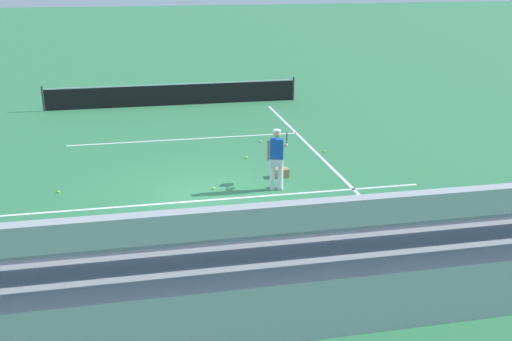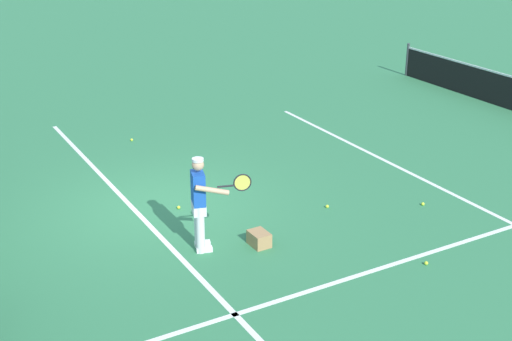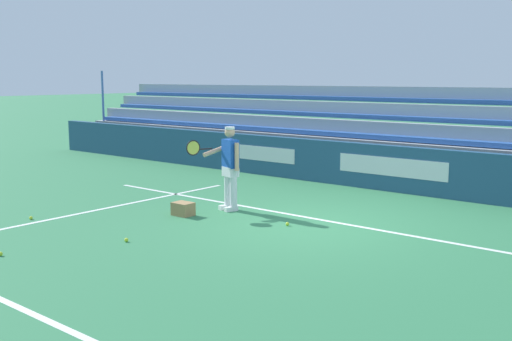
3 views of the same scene
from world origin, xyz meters
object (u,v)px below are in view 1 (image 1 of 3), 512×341
Objects in this scene: tennis_ball_toward_net at (58,192)px; ball_box_cardboard at (282,173)px; tennis_ball_stray_back at (261,141)px; tennis_ball_by_box at (324,151)px; tennis_ball_far_left at (214,188)px; tennis_net at (173,94)px; tennis_ball_near_player at (246,157)px; tennis_player at (277,158)px.

ball_box_cardboard is at bearing 0.28° from tennis_ball_toward_net.
ball_box_cardboard is at bearing -92.64° from tennis_ball_stray_back.
tennis_ball_far_left is at bearing -146.34° from tennis_ball_by_box.
tennis_ball_far_left is at bearing -8.05° from tennis_ball_toward_net.
tennis_ball_near_player is at bearing -78.27° from tennis_net.
tennis_ball_by_box is (2.38, 3.05, -0.86)m from tennis_player.
tennis_ball_stray_back is 1.00× the size of tennis_ball_by_box.
tennis_ball_by_box and tennis_ball_far_left have the same top height.
tennis_net reaches higher than tennis_ball_toward_net.
tennis_ball_near_player is at bearing 19.41° from tennis_ball_toward_net.
tennis_player is at bearing -10.62° from tennis_ball_far_left.
tennis_net is at bearing 111.47° from tennis_ball_stray_back.
tennis_ball_toward_net is 1.00× the size of tennis_ball_by_box.
tennis_ball_by_box is 4.93m from tennis_ball_far_left.
tennis_ball_stray_back is at bearing 63.74° from tennis_ball_near_player.
tennis_ball_near_player and tennis_ball_far_left have the same top height.
tennis_ball_by_box is at bearing -40.68° from tennis_ball_stray_back.
ball_box_cardboard is 6.31m from tennis_ball_toward_net.
tennis_player is at bearing -84.05° from tennis_ball_near_player.
tennis_net is (-4.40, 8.10, 0.46)m from tennis_ball_by_box.
ball_box_cardboard reaches higher than tennis_ball_stray_back.
tennis_ball_near_player is 2.69m from tennis_ball_by_box.
tennis_player is 6.06m from tennis_ball_toward_net.
tennis_ball_stray_back is (0.17, 3.68, -0.10)m from ball_box_cardboard.
tennis_ball_toward_net and tennis_ball_far_left have the same top height.
tennis_player reaches higher than tennis_net.
ball_box_cardboard is at bearing -70.73° from tennis_ball_near_player.
tennis_ball_stray_back is 1.93m from tennis_ball_near_player.
tennis_player is 25.98× the size of tennis_ball_by_box.
tennis_ball_toward_net is 4.25m from tennis_ball_far_left.
tennis_net is (-0.29, 10.83, 0.46)m from tennis_ball_far_left.
tennis_net is at bearing 69.06° from tennis_ball_toward_net.
tennis_player reaches higher than tennis_ball_stray_back.
ball_box_cardboard is 6.06× the size of tennis_ball_by_box.
tennis_ball_toward_net is at bearing -179.72° from ball_box_cardboard.
tennis_ball_stray_back is 1.00× the size of tennis_ball_toward_net.
ball_box_cardboard is 6.06× the size of tennis_ball_toward_net.
tennis_ball_by_box is (2.00, 2.11, -0.10)m from ball_box_cardboard.
tennis_ball_near_player is (-0.30, 2.90, -0.86)m from tennis_player.
tennis_ball_stray_back and tennis_ball_toward_net have the same top height.
ball_box_cardboard is at bearing -76.79° from tennis_net.
tennis_net is at bearing 103.21° from ball_box_cardboard.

